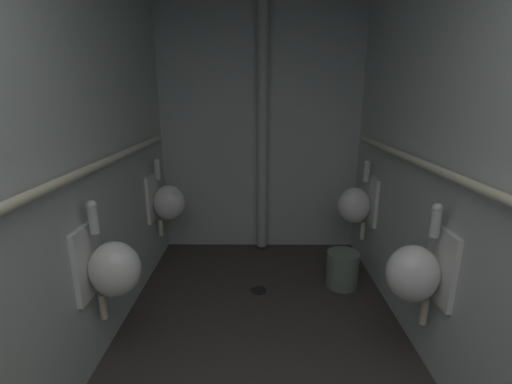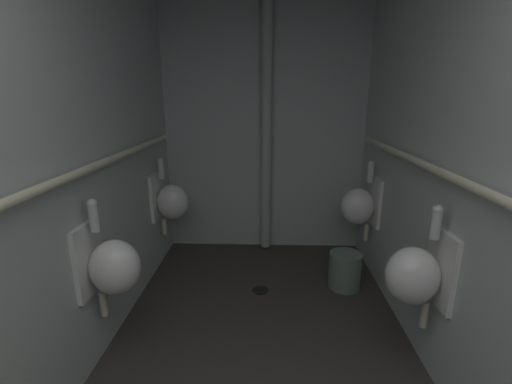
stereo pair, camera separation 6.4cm
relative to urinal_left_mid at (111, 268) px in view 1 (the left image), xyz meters
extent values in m
cube|color=#383330|center=(0.89, 0.01, -0.70)|extent=(2.19, 3.72, 0.08)
cube|color=#B6C0BD|center=(-0.18, 0.01, 0.71)|extent=(0.06, 3.72, 2.75)
cube|color=#B6C0BD|center=(1.95, 0.01, 0.71)|extent=(0.06, 3.72, 2.75)
cube|color=#B6C0BD|center=(0.89, 1.84, 0.71)|extent=(2.19, 0.06, 2.75)
ellipsoid|color=white|center=(0.02, 0.00, -0.01)|extent=(0.30, 0.26, 0.34)
cube|color=white|center=(-0.13, 0.00, 0.04)|extent=(0.03, 0.30, 0.44)
cylinder|color=silver|center=(-0.07, 0.00, 0.30)|extent=(0.06, 0.06, 0.16)
sphere|color=silver|center=(-0.07, 0.00, 0.38)|extent=(0.06, 0.06, 0.06)
cylinder|color=beige|center=(-0.08, 0.00, -0.26)|extent=(0.04, 0.04, 0.16)
ellipsoid|color=white|center=(0.02, 1.30, -0.01)|extent=(0.30, 0.26, 0.34)
cube|color=white|center=(-0.13, 1.30, 0.04)|extent=(0.03, 0.30, 0.44)
cylinder|color=silver|center=(-0.07, 1.30, 0.30)|extent=(0.06, 0.06, 0.16)
sphere|color=silver|center=(-0.07, 1.30, 0.38)|extent=(0.06, 0.06, 0.06)
cylinder|color=beige|center=(-0.08, 1.30, -0.26)|extent=(0.04, 0.04, 0.16)
ellipsoid|color=white|center=(1.75, -0.04, -0.01)|extent=(0.30, 0.26, 0.34)
cube|color=white|center=(1.90, -0.04, 0.04)|extent=(0.03, 0.30, 0.44)
cylinder|color=silver|center=(1.84, -0.04, 0.30)|extent=(0.06, 0.06, 0.16)
sphere|color=silver|center=(1.84, -0.04, 0.38)|extent=(0.06, 0.06, 0.06)
cylinder|color=beige|center=(1.85, -0.04, -0.26)|extent=(0.04, 0.04, 0.16)
ellipsoid|color=white|center=(1.75, 1.23, -0.01)|extent=(0.30, 0.26, 0.34)
cube|color=white|center=(1.90, 1.23, 0.04)|extent=(0.03, 0.30, 0.44)
cylinder|color=silver|center=(1.84, 1.23, 0.30)|extent=(0.06, 0.06, 0.16)
sphere|color=silver|center=(1.84, 1.23, 0.38)|extent=(0.06, 0.06, 0.06)
cylinder|color=beige|center=(1.85, 1.23, -0.26)|extent=(0.04, 0.04, 0.16)
cylinder|color=beige|center=(-0.09, 0.04, 0.57)|extent=(0.05, 2.93, 0.05)
sphere|color=beige|center=(-0.09, 1.50, 0.57)|extent=(0.06, 0.06, 0.06)
cylinder|color=beige|center=(1.86, -0.03, 0.57)|extent=(0.05, 2.92, 0.05)
sphere|color=beige|center=(1.86, 1.43, 0.57)|extent=(0.06, 0.06, 0.06)
cylinder|color=#B2B2B2|center=(0.91, 1.73, 0.71)|extent=(0.11, 0.11, 2.70)
cylinder|color=black|center=(0.87, 0.84, -0.66)|extent=(0.14, 0.14, 0.01)
cylinder|color=slate|center=(1.61, 0.93, -0.51)|extent=(0.28, 0.28, 0.32)
camera|label=1|loc=(0.86, -1.86, 0.98)|focal=24.63mm
camera|label=2|loc=(0.92, -1.86, 0.98)|focal=24.63mm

